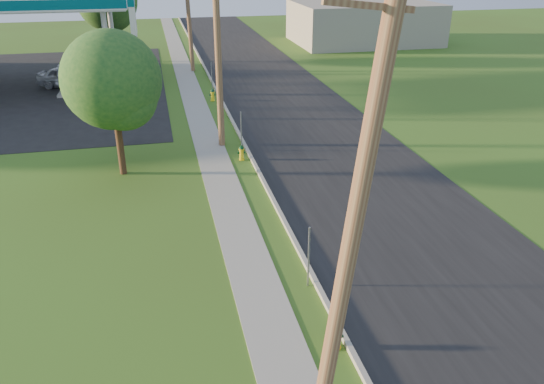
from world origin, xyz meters
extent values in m
cube|color=black|center=(4.50, 10.00, 0.01)|extent=(8.00, 120.00, 0.02)
cube|color=gray|center=(0.50, 10.00, 0.07)|extent=(0.15, 120.00, 0.15)
cube|color=gray|center=(-1.25, 10.00, 0.01)|extent=(1.50, 120.00, 0.03)
cylinder|color=brown|center=(-0.60, -1.00, 4.75)|extent=(1.31, 0.32, 9.48)
cube|color=brown|center=(-0.60, -1.00, 8.50)|extent=(1.40, 0.10, 0.25)
cylinder|color=brown|center=(-0.60, 17.00, 4.90)|extent=(0.32, 0.32, 9.80)
cylinder|color=brown|center=(-0.60, 35.00, 4.75)|extent=(0.49, 0.32, 9.50)
cube|color=gray|center=(0.25, 4.20, 1.00)|extent=(0.05, 0.04, 2.00)
cube|color=gray|center=(0.25, 16.00, 1.00)|extent=(0.05, 0.04, 2.00)
cube|color=gray|center=(0.25, 28.20, 1.00)|extent=(0.05, 0.04, 2.00)
cylinder|color=silver|center=(-6.50, 28.70, 2.75)|extent=(0.36, 0.36, 5.50)
cylinder|color=silver|center=(-6.50, 35.30, 2.75)|extent=(0.36, 0.36, 5.50)
cube|color=gray|center=(-9.50, 30.00, 0.09)|extent=(1.20, 3.20, 0.18)
cube|color=#9EA0A3|center=(-9.50, 30.00, 1.05)|extent=(0.90, 0.50, 1.70)
cube|color=#005564|center=(-9.50, 30.00, 1.05)|extent=(0.94, 0.40, 1.50)
cube|color=black|center=(-9.50, 29.73, 1.30)|extent=(0.50, 0.02, 0.40)
cube|color=gray|center=(-9.50, 34.00, 0.09)|extent=(1.20, 3.20, 0.18)
cube|color=#9EA0A3|center=(-9.50, 34.00, 1.05)|extent=(0.90, 0.50, 1.70)
cube|color=#005564|center=(-9.50, 34.00, 1.05)|extent=(0.94, 0.40, 1.50)
cube|color=black|center=(-9.50, 33.73, 1.30)|extent=(0.50, 0.02, 0.40)
cylinder|color=gray|center=(-4.50, 22.50, 2.50)|extent=(0.24, 0.24, 5.00)
cube|color=silver|center=(-4.50, 22.50, 5.80)|extent=(0.30, 2.00, 2.00)
cube|color=#005564|center=(-4.50, 22.50, 6.60)|extent=(0.34, 2.04, 0.50)
cube|color=gray|center=(18.00, 45.00, 2.00)|extent=(14.00, 10.00, 4.00)
cylinder|color=#3B2415|center=(-5.40, 14.31, 1.62)|extent=(0.30, 0.30, 3.23)
sphere|color=#1B4B1E|center=(-5.40, 14.31, 4.20)|extent=(4.14, 4.14, 4.14)
sphere|color=#1B4B1E|center=(-5.00, 14.01, 3.56)|extent=(2.84, 2.84, 2.84)
cylinder|color=#3B2415|center=(-6.93, 40.33, 1.96)|extent=(0.30, 0.30, 3.93)
sphere|color=#1B4B1E|center=(-6.93, 40.33, 5.11)|extent=(5.03, 5.03, 5.03)
sphere|color=#1B4B1E|center=(-6.53, 40.03, 4.32)|extent=(3.46, 3.46, 3.46)
cylinder|color=gold|center=(0.20, 1.44, 0.03)|extent=(0.25, 0.25, 0.05)
cylinder|color=gold|center=(0.20, 1.44, 0.27)|extent=(0.20, 0.20, 0.54)
cylinder|color=gold|center=(0.20, 1.44, 0.50)|extent=(0.25, 0.25, 0.04)
sphere|color=black|center=(0.20, 1.44, 0.54)|extent=(0.21, 0.21, 0.21)
cylinder|color=black|center=(0.20, 1.44, 0.65)|extent=(0.05, 0.05, 0.05)
cylinder|color=black|center=(0.20, 1.32, 0.34)|extent=(0.10, 0.11, 0.10)
cylinder|color=black|center=(0.07, 1.44, 0.34)|extent=(0.09, 0.08, 0.08)
cylinder|color=black|center=(0.33, 1.44, 0.34)|extent=(0.09, 0.08, 0.08)
cylinder|color=yellow|center=(0.04, 14.77, 0.03)|extent=(0.27, 0.27, 0.06)
cylinder|color=yellow|center=(0.04, 14.77, 0.29)|extent=(0.21, 0.21, 0.58)
cylinder|color=yellow|center=(0.04, 14.77, 0.54)|extent=(0.27, 0.27, 0.04)
sphere|color=#073814|center=(0.04, 14.77, 0.58)|extent=(0.22, 0.22, 0.22)
cylinder|color=#073814|center=(0.04, 14.77, 0.70)|extent=(0.05, 0.05, 0.06)
cylinder|color=#073814|center=(0.02, 14.64, 0.37)|extent=(0.12, 0.13, 0.11)
cylinder|color=#073814|center=(-0.10, 14.79, 0.37)|extent=(0.11, 0.10, 0.09)
cylinder|color=#073814|center=(0.17, 14.75, 0.37)|extent=(0.11, 0.10, 0.09)
cylinder|color=yellow|center=(-0.05, 25.58, 0.03)|extent=(0.29, 0.29, 0.06)
cylinder|color=yellow|center=(-0.05, 25.58, 0.32)|extent=(0.23, 0.23, 0.63)
cylinder|color=yellow|center=(-0.05, 25.58, 0.59)|extent=(0.29, 0.29, 0.04)
sphere|color=#0B3921|center=(-0.05, 25.58, 0.63)|extent=(0.24, 0.24, 0.24)
cylinder|color=#0B3921|center=(-0.05, 25.58, 0.76)|extent=(0.05, 0.05, 0.06)
cylinder|color=#0B3921|center=(-0.06, 25.44, 0.40)|extent=(0.13, 0.14, 0.12)
cylinder|color=#0B3921|center=(-0.19, 25.60, 0.40)|extent=(0.11, 0.11, 0.09)
cylinder|color=#0B3921|center=(0.10, 25.57, 0.40)|extent=(0.11, 0.11, 0.09)
imported|color=#B3B6BB|center=(-9.62, 31.44, 0.73)|extent=(4.63, 3.03, 1.47)
camera|label=1|loc=(-3.69, -8.46, 9.28)|focal=35.00mm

